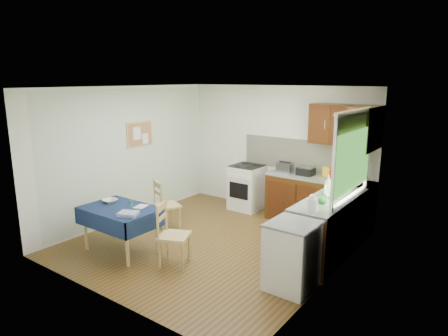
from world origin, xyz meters
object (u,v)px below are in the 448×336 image
Objects in this scene: dining_table at (120,214)px; toaster at (285,167)px; chair_near at (171,232)px; chair_far at (165,203)px; kettle at (312,204)px; sandwich_press at (306,171)px; dish_rack at (330,194)px.

dining_table is 4.06× the size of toaster.
toaster is (0.38, 2.69, 0.51)m from chair_near.
chair_near reaches higher than chair_far.
kettle is (1.34, -1.78, 0.01)m from toaster.
chair_far is 2.31m from toaster.
toaster is 2.23m from kettle.
kettle is at bearing -43.79° from sandwich_press.
kettle reaches higher than dish_rack.
kettle reaches higher than dining_table.
dining_table is at bearing -158.77° from kettle.
kettle is at bearing -75.32° from dish_rack.
chair_near is at bearing -85.99° from toaster.
chair_far is 1.43m from chair_near.
chair_near is 3.22× the size of sandwich_press.
kettle is at bearing -156.87° from chair_far.
toaster reaches higher than chair_near.
toaster reaches higher than sandwich_press.
chair_near is 3.22× the size of toaster.
chair_near reaches higher than dining_table.
chair_near is 2.26× the size of dish_rack.
chair_far is 2.19× the size of dish_rack.
toaster is at bearing -32.12° from chair_near.
chair_near is at bearing 161.86° from chair_far.
chair_near is 2.77m from toaster.
sandwich_press is (0.40, 0.06, -0.02)m from toaster.
toaster is at bearing -105.63° from chair_far.
toaster is at bearing 69.01° from dining_table.
kettle is at bearing -86.05° from chair_near.
dish_rack is (1.24, -0.91, -0.08)m from toaster.
chair_far is at bearing 23.73° from chair_near.
dining_table is 0.96m from chair_near.
chair_far is at bearing -116.64° from sandwich_press.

